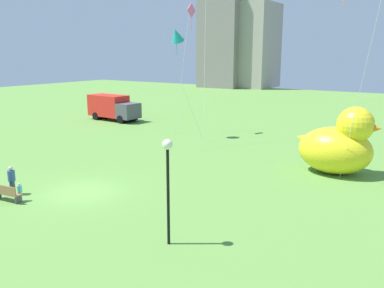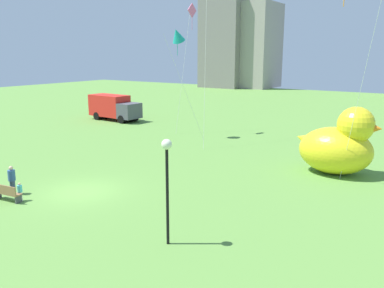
{
  "view_description": "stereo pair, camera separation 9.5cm",
  "coord_description": "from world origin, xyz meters",
  "views": [
    {
      "loc": [
        16.81,
        -14.33,
        7.52
      ],
      "look_at": [
        4.61,
        4.2,
        2.51
      ],
      "focal_mm": 37.71,
      "sensor_mm": 36.0,
      "label": 1
    },
    {
      "loc": [
        16.89,
        -14.28,
        7.52
      ],
      "look_at": [
        4.61,
        4.2,
        2.51
      ],
      "focal_mm": 37.71,
      "sensor_mm": 36.0,
      "label": 2
    }
  ],
  "objects": [
    {
      "name": "ground_plane",
      "position": [
        0.0,
        0.0,
        0.0
      ],
      "size": [
        140.0,
        140.0,
        0.0
      ],
      "primitive_type": "plane",
      "color": "#5D8E3D"
    },
    {
      "name": "lamppost",
      "position": [
        7.79,
        -2.33,
        3.17
      ],
      "size": [
        0.41,
        0.41,
        4.33
      ],
      "color": "black",
      "rests_on": "ground"
    },
    {
      "name": "kite_pink",
      "position": [
        -4.21,
        17.35,
        10.77
      ],
      "size": [
        1.25,
        2.22,
        11.92
      ],
      "color": "silver",
      "rests_on": "ground"
    },
    {
      "name": "person_adult",
      "position": [
        -2.8,
        -2.31,
        0.88
      ],
      "size": [
        0.39,
        0.39,
        1.59
      ],
      "color": "#38476B",
      "rests_on": "ground"
    },
    {
      "name": "giant_inflatable_duck",
      "position": [
        10.91,
        11.44,
        1.86
      ],
      "size": [
        5.27,
        3.38,
        4.37
      ],
      "color": "yellow",
      "rests_on": "ground"
    },
    {
      "name": "kite_teal",
      "position": [
        -3.94,
        14.79,
        9.01
      ],
      "size": [
        3.1,
        3.28,
        9.78
      ],
      "color": "silver",
      "rests_on": "ground"
    },
    {
      "name": "box_truck",
      "position": [
        -15.9,
        18.9,
        1.45
      ],
      "size": [
        6.6,
        2.68,
        2.85
      ],
      "color": "red",
      "rests_on": "ground"
    },
    {
      "name": "person_child",
      "position": [
        -1.54,
        -2.69,
        0.54
      ],
      "size": [
        0.24,
        0.24,
        0.98
      ],
      "color": "silver",
      "rests_on": "ground"
    },
    {
      "name": "park_bench",
      "position": [
        -2.09,
        -3.12,
        0.48
      ],
      "size": [
        1.71,
        0.67,
        0.9
      ],
      "color": "olive",
      "rests_on": "ground"
    }
  ]
}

